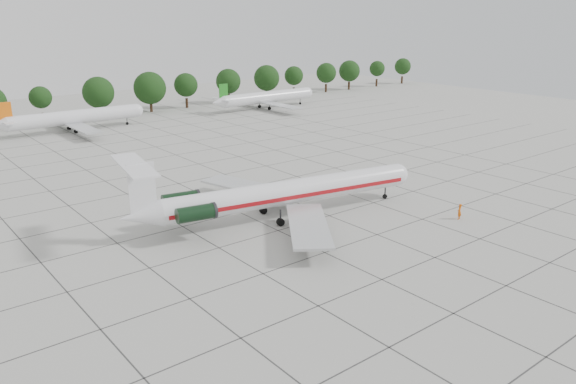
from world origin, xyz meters
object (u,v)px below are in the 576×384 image
object	(u,v)px
ground_crew	(459,212)
bg_airliner_d	(267,97)
main_airliner	(276,194)
bg_airliner_c	(75,117)

from	to	relation	value
ground_crew	bg_airliner_d	distance (m)	87.27
main_airliner	bg_airliner_c	world-z (taller)	main_airliner
main_airliner	ground_crew	world-z (taller)	main_airliner
ground_crew	bg_airliner_c	xyz separation A→B (m)	(-18.03, 83.01, 1.94)
main_airliner	bg_airliner_c	xyz separation A→B (m)	(-0.68, 68.99, -0.27)
bg_airliner_c	ground_crew	bearing A→B (deg)	-77.75
bg_airliner_c	bg_airliner_d	world-z (taller)	same
bg_airliner_d	bg_airliner_c	bearing A→B (deg)	178.16
main_airliner	bg_airliner_d	xyz separation A→B (m)	(48.67, 67.41, -0.27)
bg_airliner_d	main_airliner	bearing A→B (deg)	-125.83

